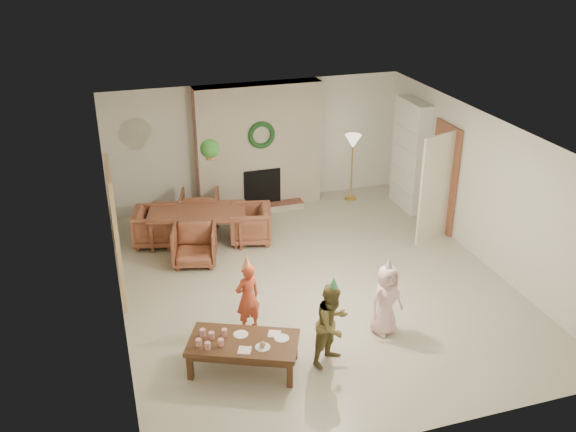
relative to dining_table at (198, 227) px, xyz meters
name	(u,v)px	position (x,y,z in m)	size (l,w,h in m)	color
floor	(313,282)	(1.51, -1.97, -0.30)	(7.00, 7.00, 0.00)	#B7B29E
ceiling	(316,134)	(1.51, -1.97, 2.20)	(7.00, 7.00, 0.00)	white
wall_back	(256,143)	(1.51, 1.53, 0.95)	(7.00, 7.00, 0.00)	silver
wall_front	(425,343)	(1.51, -5.47, 0.95)	(7.00, 7.00, 0.00)	silver
wall_left	(114,239)	(-1.49, -1.97, 0.95)	(7.00, 7.00, 0.00)	silver
wall_right	(484,190)	(4.51, -1.97, 0.95)	(7.00, 7.00, 0.00)	silver
fireplace_mass	(259,146)	(1.51, 1.33, 0.95)	(2.50, 0.40, 2.50)	#5A1A18
fireplace_hearth	(264,208)	(1.51, 0.98, -0.24)	(1.60, 0.30, 0.12)	maroon
fireplace_firebox	(262,187)	(1.51, 1.15, 0.15)	(0.75, 0.12, 0.75)	black
fireplace_wreath	(262,135)	(1.51, 1.10, 1.25)	(0.54, 0.54, 0.10)	#173F1D
floor_lamp_base	(351,198)	(3.41, 1.03, -0.29)	(0.26, 0.26, 0.03)	gold
floor_lamp_post	(352,169)	(3.41, 1.03, 0.35)	(0.03, 0.03, 1.26)	gold
floor_lamp_shade	(353,141)	(3.41, 1.03, 0.95)	(0.34, 0.34, 0.28)	beige
bookshelf_carcass	(411,155)	(4.35, 0.33, 0.80)	(0.30, 1.00, 2.20)	white
bookshelf_shelf_a	(407,186)	(4.33, 0.33, 0.15)	(0.30, 0.92, 0.03)	white
bookshelf_shelf_b	(409,167)	(4.33, 0.33, 0.55)	(0.30, 0.92, 0.03)	white
bookshelf_shelf_c	(410,148)	(4.33, 0.33, 0.95)	(0.30, 0.92, 0.03)	white
bookshelf_shelf_d	(412,128)	(4.33, 0.33, 1.35)	(0.30, 0.92, 0.03)	white
books_row_lower	(410,182)	(4.31, 0.18, 0.29)	(0.20, 0.40, 0.24)	#94371B
books_row_mid	(407,160)	(4.31, 0.38, 0.69)	(0.20, 0.44, 0.24)	#286393
books_row_upper	(412,143)	(4.31, 0.23, 1.08)	(0.20, 0.36, 0.22)	olive
door_frame	(444,178)	(4.47, -0.77, 0.72)	(0.05, 0.86, 2.04)	brown
door_leaf	(436,189)	(4.09, -1.15, 0.70)	(0.05, 0.80, 2.00)	beige
curtain_panel	(116,232)	(-1.45, -1.77, 0.95)	(0.06, 1.20, 2.00)	beige
dining_table	(198,227)	(0.00, 0.00, 0.00)	(1.73, 0.96, 0.61)	brown
dining_chair_near	(195,245)	(-0.18, -0.74, 0.03)	(0.72, 0.74, 0.67)	brown
dining_chair_far	(200,208)	(0.18, 0.74, 0.03)	(0.72, 0.74, 0.67)	brown
dining_chair_left	(155,227)	(-0.74, 0.18, 0.03)	(0.72, 0.74, 0.67)	brown
dining_chair_right	(250,224)	(0.92, -0.23, 0.03)	(0.72, 0.74, 0.67)	brown
hanging_plant_cord	(209,135)	(0.21, -0.47, 1.85)	(0.01, 0.01, 0.70)	tan
hanging_plant_pot	(210,156)	(0.21, -0.47, 1.50)	(0.16, 0.16, 0.12)	brown
hanging_plant_foliage	(210,149)	(0.21, -0.47, 1.62)	(0.32, 0.32, 0.32)	#1F541C
coffee_table_top	(243,343)	(-0.07, -3.74, 0.10)	(1.40, 0.70, 0.06)	#4A2C18
coffee_table_apron	(243,348)	(-0.07, -3.74, 0.02)	(1.29, 0.59, 0.09)	#4A2C18
coffee_leg_fl	(190,367)	(-0.77, -3.75, -0.12)	(0.08, 0.08, 0.37)	#4A2C18
coffee_leg_fr	(290,374)	(0.40, -4.26, -0.12)	(0.08, 0.08, 0.37)	#4A2C18
coffee_leg_bl	(201,340)	(-0.54, -3.22, -0.12)	(0.08, 0.08, 0.37)	#4A2C18
coffee_leg_br	(295,347)	(0.63, -3.74, -0.12)	(0.08, 0.08, 0.37)	#4A2C18
cup_a	(199,342)	(-0.63, -3.67, 0.18)	(0.08, 0.08, 0.10)	silver
cup_b	(203,332)	(-0.54, -3.48, 0.18)	(0.08, 0.08, 0.10)	silver
cup_c	(208,346)	(-0.53, -3.77, 0.18)	(0.08, 0.08, 0.10)	silver
cup_d	(212,336)	(-0.44, -3.58, 0.18)	(0.08, 0.08, 0.10)	silver
cup_e	(221,342)	(-0.36, -3.76, 0.18)	(0.08, 0.08, 0.10)	silver
cup_f	(224,332)	(-0.27, -3.56, 0.18)	(0.08, 0.08, 0.10)	silver
plate_a	(241,334)	(-0.07, -3.60, 0.13)	(0.19, 0.19, 0.01)	white
plate_b	(263,347)	(0.13, -3.95, 0.13)	(0.19, 0.19, 0.01)	white
plate_c	(282,338)	(0.42, -3.84, 0.13)	(0.19, 0.19, 0.01)	white
food_scoop	(263,344)	(0.13, -3.95, 0.17)	(0.08, 0.08, 0.08)	tan
napkin_left	(245,350)	(-0.10, -3.94, 0.13)	(0.16, 0.16, 0.01)	#FFBBC3
napkin_right	(274,334)	(0.35, -3.72, 0.13)	(0.16, 0.16, 0.01)	#FFBBC3
child_red	(248,298)	(0.20, -2.91, 0.22)	(0.38, 0.25, 1.05)	#C04429
party_hat_red	(247,262)	(0.20, -2.91, 0.79)	(0.14, 0.14, 0.20)	#E4C24C
child_plaid	(332,324)	(1.08, -3.93, 0.27)	(0.56, 0.44, 1.15)	brown
party_hat_plaid	(334,283)	(1.08, -3.93, 0.89)	(0.14, 0.14, 0.19)	#45A264
child_pink	(386,300)	(2.03, -3.54, 0.22)	(0.51, 0.33, 1.05)	#FAC8CB
party_hat_pink	(389,264)	(2.03, -3.54, 0.79)	(0.14, 0.14, 0.19)	#AEB0B5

